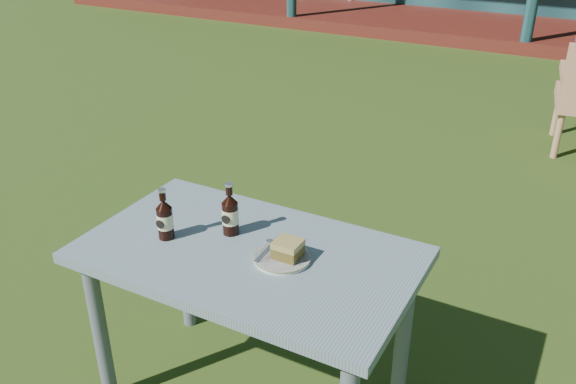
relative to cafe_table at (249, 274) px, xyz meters
The scene contains 8 objects.
ground 1.72m from the cafe_table, 90.00° to the left, with size 80.00×80.00×0.00m, color #334916.
cafe_table is the anchor object (origin of this frame).
plate 0.18m from the cafe_table, ahead, with size 0.20×0.20×0.01m.
cake_slice 0.21m from the cafe_table, ahead, with size 0.09×0.09×0.06m.
fork 0.14m from the cafe_table, ahead, with size 0.01×0.14×0.00m, color silver.
cola_bottle_near 0.23m from the cafe_table, 148.88° to the left, with size 0.06×0.06×0.21m.
cola_bottle_far 0.37m from the cafe_table, 167.68° to the right, with size 0.06×0.06×0.20m.
bottle_cap 0.14m from the cafe_table, 62.62° to the left, with size 0.03×0.03×0.01m, color silver.
Camera 1 is at (1.01, -3.15, 1.89)m, focal length 38.00 mm.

